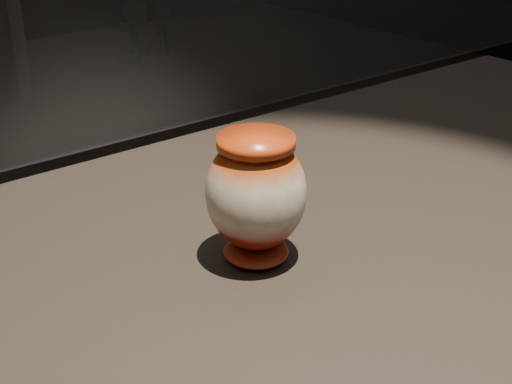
{
  "coord_description": "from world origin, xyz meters",
  "views": [
    {
      "loc": [
        -0.59,
        -0.65,
        1.38
      ],
      "look_at": [
        -0.1,
        -0.03,
        1.0
      ],
      "focal_mm": 50.0,
      "sensor_mm": 36.0,
      "label": 1
    }
  ],
  "objects": [
    {
      "name": "main_vase",
      "position": [
        -0.1,
        -0.03,
        0.99
      ],
      "size": [
        0.16,
        0.16,
        0.17
      ],
      "rotation": [
        0.0,
        0.0,
        -0.34
      ],
      "color": "maroon",
      "rests_on": "display_plinth"
    },
    {
      "name": "display_plinth",
      "position": [
        0.0,
        0.0,
        0.63
      ],
      "size": [
        2.0,
        0.8,
        0.9
      ],
      "color": "black",
      "rests_on": "ground"
    }
  ]
}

